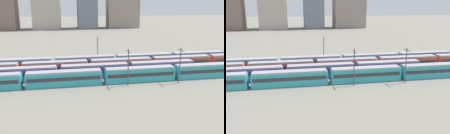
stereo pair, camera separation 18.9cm
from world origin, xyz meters
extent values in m
cube|color=teal|center=(21.41, 0.00, 1.70)|extent=(18.00, 3.00, 3.40)
cube|color=#2D2D33|center=(21.41, 0.00, 2.11)|extent=(17.20, 3.06, 0.90)
cube|color=#939399|center=(21.41, 0.00, 3.57)|extent=(17.60, 2.70, 0.35)
cube|color=teal|center=(40.31, 0.00, 1.70)|extent=(18.00, 3.00, 3.40)
cube|color=#2D2D33|center=(40.31, 0.00, 2.11)|extent=(17.20, 3.06, 0.90)
cube|color=#939399|center=(40.31, 0.00, 3.57)|extent=(17.60, 2.70, 0.35)
cube|color=teal|center=(59.21, 0.00, 1.70)|extent=(18.00, 3.00, 3.40)
cube|color=#2D2D33|center=(59.21, 0.00, 2.11)|extent=(17.20, 3.06, 0.90)
cube|color=#939399|center=(59.21, 0.00, 3.57)|extent=(17.60, 2.70, 0.35)
cube|color=#6B429E|center=(10.56, 5.20, 1.70)|extent=(18.00, 3.00, 3.40)
cube|color=#2D2D33|center=(10.56, 5.20, 2.11)|extent=(17.20, 3.06, 0.90)
cube|color=#939399|center=(10.56, 5.20, 3.57)|extent=(17.60, 2.70, 0.35)
cube|color=#6B429E|center=(29.46, 5.20, 1.70)|extent=(18.00, 3.00, 3.40)
cube|color=#2D2D33|center=(29.46, 5.20, 2.11)|extent=(17.20, 3.06, 0.90)
cube|color=#939399|center=(29.46, 5.20, 3.57)|extent=(17.60, 2.70, 0.35)
cube|color=#6B429E|center=(48.36, 5.20, 1.70)|extent=(18.00, 3.00, 3.40)
cube|color=#2D2D33|center=(48.36, 5.20, 2.11)|extent=(17.20, 3.06, 0.90)
cube|color=#939399|center=(48.36, 5.20, 3.57)|extent=(17.60, 2.70, 0.35)
cube|color=#BC4C38|center=(18.95, 10.40, 1.70)|extent=(18.00, 3.00, 3.40)
cube|color=#2D2D33|center=(18.95, 10.40, 2.11)|extent=(17.20, 3.06, 0.90)
cube|color=#939399|center=(18.95, 10.40, 3.57)|extent=(17.60, 2.70, 0.35)
cube|color=#BC4C38|center=(37.85, 10.40, 1.70)|extent=(18.00, 3.00, 3.40)
cube|color=#2D2D33|center=(37.85, 10.40, 2.11)|extent=(17.20, 3.06, 0.90)
cube|color=#939399|center=(37.85, 10.40, 3.57)|extent=(17.60, 2.70, 0.35)
cube|color=#BC4C38|center=(56.75, 10.40, 1.70)|extent=(18.00, 3.00, 3.40)
cube|color=#2D2D33|center=(56.75, 10.40, 2.11)|extent=(17.20, 3.06, 0.90)
cube|color=#939399|center=(56.75, 10.40, 3.57)|extent=(17.60, 2.70, 0.35)
cube|color=#4C70BC|center=(8.73, 15.60, 1.70)|extent=(18.00, 3.00, 3.40)
cube|color=#2D2D33|center=(8.73, 15.60, 2.11)|extent=(17.20, 3.06, 0.90)
cube|color=#939399|center=(8.73, 15.60, 3.57)|extent=(17.60, 2.70, 0.35)
cube|color=#4C70BC|center=(27.63, 15.60, 1.70)|extent=(18.00, 3.00, 3.40)
cube|color=#2D2D33|center=(27.63, 15.60, 2.11)|extent=(17.20, 3.06, 0.90)
cube|color=#939399|center=(27.63, 15.60, 3.57)|extent=(17.60, 2.70, 0.35)
cube|color=#4C70BC|center=(46.53, 15.60, 1.70)|extent=(18.00, 3.00, 3.40)
cube|color=#2D2D33|center=(46.53, 15.60, 2.11)|extent=(17.20, 3.06, 0.90)
cube|color=#939399|center=(46.53, 15.60, 3.57)|extent=(17.60, 2.70, 0.35)
cube|color=#4C70BC|center=(65.43, 15.60, 1.70)|extent=(18.00, 3.00, 3.40)
cube|color=#2D2D33|center=(65.43, 15.60, 2.11)|extent=(17.20, 3.06, 0.90)
cube|color=#939399|center=(65.43, 15.60, 3.57)|extent=(17.60, 2.70, 0.35)
cylinder|color=#4C4C51|center=(36.56, -2.72, 4.53)|extent=(0.24, 0.24, 9.06)
cube|color=#47474C|center=(36.56, -2.72, 8.46)|extent=(0.16, 3.20, 0.16)
cylinder|color=#4C4C51|center=(31.94, 18.51, 4.55)|extent=(0.24, 0.24, 9.09)
cube|color=#47474C|center=(31.94, 18.51, 8.49)|extent=(0.16, 3.20, 0.16)
cylinder|color=#4C4C51|center=(49.63, -3.07, 4.48)|extent=(0.24, 0.24, 8.95)
cube|color=#47474C|center=(49.63, -3.07, 8.35)|extent=(0.16, 3.20, 0.16)
cube|color=#7A665B|center=(-22.23, 137.37, 12.86)|extent=(19.57, 18.89, 25.72)
cube|color=slate|center=(39.16, 137.37, 20.00)|extent=(14.75, 19.06, 40.00)
cube|color=gray|center=(67.32, 137.37, 15.40)|extent=(24.29, 16.20, 30.80)
camera|label=1|loc=(22.26, -57.73, 19.62)|focal=39.37mm
camera|label=2|loc=(22.44, -57.77, 19.62)|focal=39.37mm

